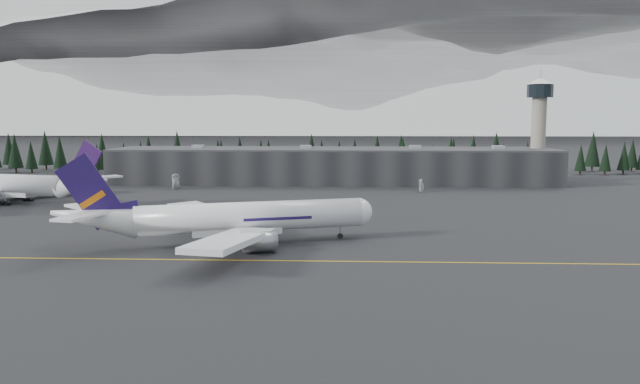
{
  "coord_description": "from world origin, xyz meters",
  "views": [
    {
      "loc": [
        5.61,
        -103.76,
        23.87
      ],
      "look_at": [
        0.0,
        20.0,
        9.0
      ],
      "focal_mm": 35.0,
      "sensor_mm": 36.0,
      "label": 1
    }
  ],
  "objects_px": {
    "gse_vehicle_a": "(176,187)",
    "gse_vehicle_b": "(422,190)",
    "terminal": "(333,165)",
    "control_tower": "(539,119)",
    "jet_main": "(223,218)",
    "jet_parked": "(12,185)"
  },
  "relations": [
    {
      "from": "control_tower",
      "to": "gse_vehicle_a",
      "type": "bearing_deg",
      "value": -167.96
    },
    {
      "from": "terminal",
      "to": "jet_main",
      "type": "bearing_deg",
      "value": -98.89
    },
    {
      "from": "terminal",
      "to": "jet_parked",
      "type": "relative_size",
      "value": 2.66
    },
    {
      "from": "jet_main",
      "to": "gse_vehicle_a",
      "type": "distance_m",
      "value": 96.28
    },
    {
      "from": "gse_vehicle_a",
      "to": "gse_vehicle_b",
      "type": "xyz_separation_m",
      "value": [
        81.23,
        -4.78,
        0.0
      ]
    },
    {
      "from": "control_tower",
      "to": "gse_vehicle_b",
      "type": "distance_m",
      "value": 60.22
    },
    {
      "from": "gse_vehicle_b",
      "to": "gse_vehicle_a",
      "type": "bearing_deg",
      "value": -108.22
    },
    {
      "from": "gse_vehicle_a",
      "to": "gse_vehicle_b",
      "type": "height_order",
      "value": "gse_vehicle_b"
    },
    {
      "from": "gse_vehicle_b",
      "to": "jet_main",
      "type": "bearing_deg",
      "value": -43.79
    },
    {
      "from": "jet_main",
      "to": "jet_parked",
      "type": "bearing_deg",
      "value": 124.63
    },
    {
      "from": "terminal",
      "to": "control_tower",
      "type": "distance_m",
      "value": 76.98
    },
    {
      "from": "control_tower",
      "to": "gse_vehicle_a",
      "type": "height_order",
      "value": "control_tower"
    },
    {
      "from": "gse_vehicle_b",
      "to": "jet_parked",
      "type": "bearing_deg",
      "value": -90.12
    },
    {
      "from": "terminal",
      "to": "gse_vehicle_a",
      "type": "relative_size",
      "value": 31.11
    },
    {
      "from": "jet_main",
      "to": "gse_vehicle_b",
      "type": "distance_m",
      "value": 97.36
    },
    {
      "from": "terminal",
      "to": "control_tower",
      "type": "relative_size",
      "value": 4.24
    },
    {
      "from": "control_tower",
      "to": "gse_vehicle_b",
      "type": "height_order",
      "value": "control_tower"
    },
    {
      "from": "jet_parked",
      "to": "gse_vehicle_b",
      "type": "bearing_deg",
      "value": -151.53
    },
    {
      "from": "terminal",
      "to": "jet_main",
      "type": "xyz_separation_m",
      "value": [
        -17.83,
        -114.01,
        -1.31
      ]
    },
    {
      "from": "terminal",
      "to": "gse_vehicle_a",
      "type": "xyz_separation_m",
      "value": [
        -52.0,
        -24.1,
        -5.59
      ]
    },
    {
      "from": "terminal",
      "to": "gse_vehicle_b",
      "type": "bearing_deg",
      "value": -44.66
    },
    {
      "from": "terminal",
      "to": "control_tower",
      "type": "xyz_separation_m",
      "value": [
        75.0,
        3.0,
        17.11
      ]
    }
  ]
}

